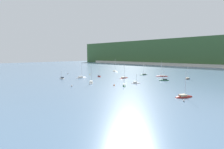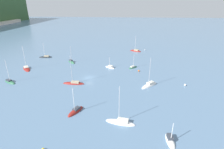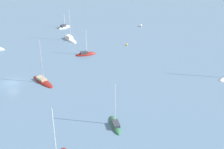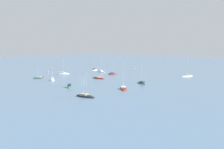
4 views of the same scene
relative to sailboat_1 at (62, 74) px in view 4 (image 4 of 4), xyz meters
name	(u,v)px [view 4 (image 4 of 4)]	position (x,y,z in m)	size (l,w,h in m)	color
ground_plane	(83,79)	(5.12, 23.25, -0.13)	(600.00, 600.00, 0.00)	slate
sailboat_1	(62,74)	(0.00, 0.00, 0.00)	(6.89, 6.94, 11.67)	white
sailboat_2	(70,87)	(23.41, 36.27, 0.00)	(5.54, 5.22, 9.18)	#2D6647
sailboat_3	(39,78)	(18.35, 5.51, -0.02)	(4.61, 4.68, 6.78)	#2D6647
sailboat_4	(187,76)	(-36.58, 57.92, -0.03)	(9.03, 5.10, 12.12)	white
sailboat_5	(98,78)	(-0.68, 27.86, -0.01)	(2.16, 8.08, 11.38)	maroon
sailboat_6	(85,96)	(30.68, 53.02, -0.04)	(3.39, 7.32, 8.83)	black
sailboat_7	(113,74)	(-18.30, 22.12, -0.04)	(6.04, 4.15, 8.27)	maroon
sailboat_8	(95,70)	(-27.34, -1.62, 0.00)	(5.13, 1.99, 5.78)	white
sailboat_9	(142,83)	(-1.73, 52.39, -0.01)	(4.61, 6.38, 9.51)	#2D6647
sailboat_10	(123,89)	(12.64, 53.88, -0.03)	(8.40, 7.46, 11.56)	maroon
sailboat_11	(101,72)	(-22.01, 9.44, 0.03)	(3.49, 7.90, 10.86)	silver
sailboat_12	(52,80)	(17.53, 16.09, 0.01)	(4.52, 5.32, 5.65)	silver
mooring_buoy_0	(134,69)	(-48.41, 15.79, 0.28)	(0.82, 0.82, 0.82)	white
mooring_buoy_2	(44,76)	(13.95, 3.07, 0.23)	(0.71, 0.71, 0.71)	orange
mooring_buoy_3	(48,72)	(1.08, -12.93, 0.27)	(0.78, 0.78, 0.78)	white
mooring_buoy_4	(131,72)	(-32.21, 24.97, 0.14)	(0.54, 0.54, 0.54)	yellow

